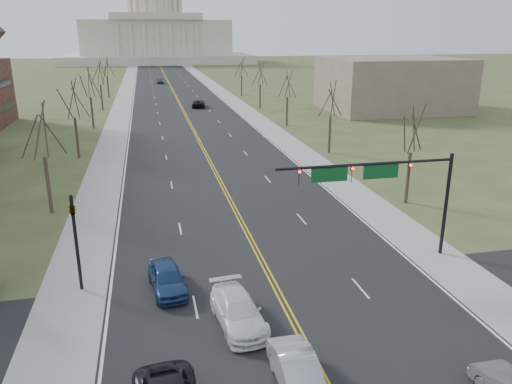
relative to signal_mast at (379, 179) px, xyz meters
name	(u,v)px	position (x,y,z in m)	size (l,w,h in m)	color
road	(175,95)	(-7.45, 96.50, -5.76)	(20.00, 380.00, 0.01)	black
cross_road	(301,336)	(-7.45, -7.50, -5.76)	(120.00, 14.00, 0.01)	black
sidewalk_left	(125,96)	(-19.45, 96.50, -5.75)	(4.00, 380.00, 0.03)	gray
sidewalk_right	(223,94)	(4.55, 96.50, -5.75)	(4.00, 380.00, 0.03)	gray
center_line	(175,95)	(-7.45, 96.50, -5.75)	(0.42, 380.00, 0.01)	gold
edge_line_left	(134,96)	(-17.25, 96.50, -5.75)	(0.15, 380.00, 0.01)	silver
edge_line_right	(215,94)	(2.35, 96.50, -5.75)	(0.15, 380.00, 0.01)	silver
capitol	(156,33)	(-7.45, 236.41, 8.44)	(90.00, 60.00, 50.00)	beige
signal_mast	(379,179)	(0.00, 0.00, 0.00)	(12.12, 0.44, 7.20)	black
signal_left	(75,232)	(-18.95, 0.00, -2.05)	(0.32, 0.36, 6.00)	black
tree_r_0	(412,131)	(8.05, 10.50, 0.79)	(3.74, 3.74, 8.50)	#332B1E
tree_l_0	(41,133)	(-22.95, 14.50, 1.18)	(3.96, 3.96, 9.00)	#332B1E
tree_r_1	(331,101)	(8.05, 30.50, 0.79)	(3.74, 3.74, 8.50)	#332B1E
tree_l_1	(73,101)	(-22.95, 34.50, 1.18)	(3.96, 3.96, 9.00)	#332B1E
tree_r_2	(287,85)	(8.05, 50.50, 0.79)	(3.74, 3.74, 8.50)	#332B1E
tree_l_2	(89,84)	(-22.95, 54.50, 1.18)	(3.96, 3.96, 9.00)	#332B1E
tree_r_3	(260,75)	(8.05, 70.50, 0.79)	(3.74, 3.74, 8.50)	#332B1E
tree_l_3	(99,74)	(-22.95, 74.50, 1.18)	(3.96, 3.96, 9.00)	#332B1E
tree_r_4	(241,68)	(8.05, 90.50, 0.79)	(3.74, 3.74, 8.50)	#332B1E
tree_l_4	(106,67)	(-22.95, 94.50, 1.18)	(3.96, 3.96, 9.00)	#332B1E
bldg_right_mass	(392,84)	(32.55, 62.50, -0.76)	(25.00, 20.00, 10.00)	#6C5C4D
car_sb_inner_lead	(298,373)	(-8.75, -11.23, -4.96)	(1.66, 4.77, 1.57)	#A7AAAF
car_sb_inner_second	(238,311)	(-10.38, -5.73, -4.97)	(2.19, 5.39, 1.56)	silver
car_sb_outer_second	(167,278)	(-13.88, -1.25, -4.95)	(1.89, 4.69, 1.60)	navy
car_far_nb	(199,103)	(-4.00, 74.43, -4.98)	(2.54, 5.50, 1.53)	black
car_far_sb	(160,81)	(-10.16, 125.88, -4.92)	(1.96, 4.88, 1.66)	#414447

